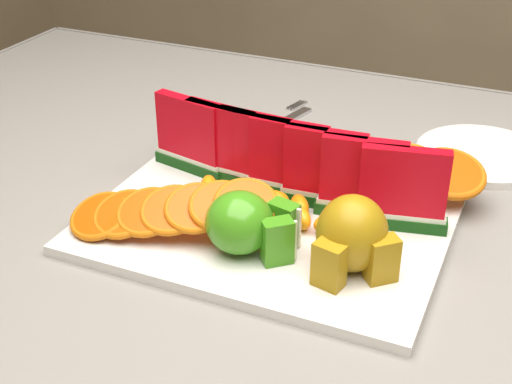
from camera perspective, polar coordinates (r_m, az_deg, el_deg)
name	(u,v)px	position (r m, az deg, el deg)	size (l,w,h in m)	color
table	(313,294)	(0.89, 4.61, -8.15)	(1.40, 0.90, 0.75)	#4C2B1B
tablecloth	(315,252)	(0.86, 4.77, -4.84)	(1.53, 1.03, 0.20)	slate
platter	(268,223)	(0.82, 0.98, -2.48)	(0.40, 0.30, 0.01)	silver
apple_cluster	(247,224)	(0.75, -0.77, -2.57)	(0.11, 0.09, 0.07)	#228B0F
pear_cluster	(352,237)	(0.72, 7.72, -3.57)	(0.09, 0.09, 0.08)	#AB6E21
side_plate	(483,155)	(1.02, 17.70, 2.87)	(0.21, 0.21, 0.01)	silver
fork	(278,124)	(1.07, 1.75, 5.43)	(0.06, 0.19, 0.00)	silver
watermelon_row	(288,162)	(0.84, 2.60, 2.43)	(0.39, 0.07, 0.10)	#08340E
orange_fan_front	(172,210)	(0.78, -6.75, -1.42)	(0.25, 0.14, 0.06)	orange
orange_fan_back	(333,158)	(0.91, 6.21, 2.73)	(0.39, 0.12, 0.05)	orange
tangerine_segments	(262,204)	(0.82, 0.47, -0.94)	(0.20, 0.07, 0.02)	#FB3E0C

